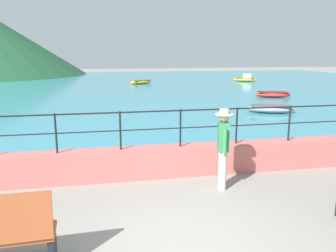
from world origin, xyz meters
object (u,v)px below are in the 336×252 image
boat_4 (245,79)px  boat_0 (273,94)px  boat_3 (141,82)px  boat_2 (271,109)px  person_walking (223,145)px

boat_4 → boat_0: bearing=-105.7°
boat_0 → boat_3: size_ratio=1.01×
boat_2 → boat_4: (6.34, 17.34, 0.07)m
boat_4 → boat_3: bearing=-177.0°
boat_2 → boat_3: (-4.30, 16.78, 0.00)m
boat_0 → boat_3: bearing=122.5°
boat_2 → boat_4: boat_4 is taller
boat_4 → person_walking: bearing=-114.8°
boat_3 → person_walking: bearing=-92.8°
boat_0 → boat_4: bearing=74.3°
person_walking → boat_3: 25.11m
boat_0 → boat_2: same height
person_walking → boat_4: bearing=65.2°
person_walking → boat_4: size_ratio=0.72×
boat_3 → boat_4: size_ratio=1.00×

